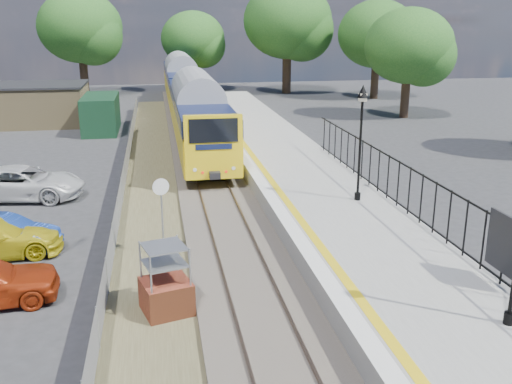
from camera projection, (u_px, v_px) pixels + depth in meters
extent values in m
plane|color=#2D2D30|center=(253.00, 299.00, 16.71)|extent=(120.00, 120.00, 0.00)
cube|color=#473F38|center=(216.00, 196.00, 26.11)|extent=(3.40, 80.00, 0.20)
cube|color=#4C472D|center=(152.00, 216.00, 23.77)|extent=(2.60, 70.00, 0.06)
cube|color=brown|center=(200.00, 195.00, 25.96)|extent=(0.07, 80.00, 0.14)
cube|color=brown|center=(232.00, 193.00, 26.20)|extent=(0.07, 80.00, 0.14)
cube|color=gray|center=(317.00, 197.00, 24.82)|extent=(5.00, 70.00, 0.90)
cube|color=silver|center=(266.00, 190.00, 24.32)|extent=(0.50, 70.00, 0.01)
cube|color=yellow|center=(278.00, 189.00, 24.40)|extent=(0.30, 70.00, 0.01)
cylinder|color=black|center=(509.00, 318.00, 13.55)|extent=(0.24, 0.24, 0.30)
cylinder|color=black|center=(357.00, 196.00, 22.95)|extent=(0.24, 0.24, 0.30)
cylinder|color=black|center=(360.00, 151.00, 22.41)|extent=(0.10, 0.10, 3.70)
cube|color=black|center=(362.00, 102.00, 21.85)|extent=(0.08, 0.08, 0.30)
cube|color=beige|center=(363.00, 97.00, 21.80)|extent=(0.26, 0.26, 0.30)
cone|color=black|center=(363.00, 91.00, 21.73)|extent=(0.44, 0.44, 0.50)
cube|color=black|center=(430.00, 179.00, 19.39)|extent=(0.05, 26.00, 0.05)
cube|color=black|center=(504.00, 243.00, 15.30)|extent=(0.08, 1.40, 1.60)
cube|color=#958054|center=(33.00, 105.00, 44.46)|extent=(8.00, 6.00, 3.00)
cube|color=black|center=(30.00, 85.00, 44.01)|extent=(8.20, 6.20, 0.15)
cube|color=#12341E|center=(101.00, 114.00, 41.66)|extent=(2.40, 6.00, 2.60)
cylinder|color=#332319|center=(84.00, 77.00, 61.64)|extent=(0.88, 0.88, 3.85)
ellipsoid|color=#1D531B|center=(80.00, 27.00, 60.13)|extent=(8.80, 8.80, 7.48)
cylinder|color=#332319|center=(194.00, 77.00, 65.62)|extent=(0.72, 0.72, 3.15)
ellipsoid|color=#1D531B|center=(193.00, 39.00, 64.38)|extent=(7.20, 7.20, 6.12)
cylinder|color=#332319|center=(287.00, 74.00, 63.35)|extent=(0.96, 0.96, 4.20)
ellipsoid|color=#1D531B|center=(287.00, 21.00, 61.70)|extent=(9.60, 9.60, 8.16)
cylinder|color=#332319|center=(375.00, 81.00, 59.12)|extent=(0.80, 0.80, 3.50)
ellipsoid|color=#1D531B|center=(377.00, 34.00, 57.75)|extent=(8.00, 8.00, 6.80)
cylinder|color=#332319|center=(405.00, 99.00, 47.53)|extent=(0.72, 0.72, 3.15)
ellipsoid|color=#1D531B|center=(409.00, 46.00, 46.29)|extent=(7.20, 7.20, 6.12)
cube|color=yellow|center=(197.00, 122.00, 35.86)|extent=(2.80, 20.00, 1.90)
cube|color=#10193E|center=(197.00, 101.00, 35.49)|extent=(2.82, 20.00, 0.90)
cube|color=black|center=(197.00, 101.00, 35.49)|extent=(2.82, 18.00, 0.70)
cube|color=black|center=(198.00, 141.00, 36.21)|extent=(2.00, 18.00, 0.45)
cube|color=yellow|center=(181.00, 86.00, 55.29)|extent=(2.80, 20.00, 1.90)
cube|color=#10193E|center=(181.00, 73.00, 54.91)|extent=(2.82, 20.00, 0.90)
cube|color=black|center=(181.00, 73.00, 54.91)|extent=(2.82, 18.00, 0.70)
cube|color=black|center=(182.00, 99.00, 55.63)|extent=(2.00, 18.00, 0.45)
cube|color=black|center=(213.00, 131.00, 25.85)|extent=(2.24, 0.04, 1.10)
cube|color=brown|center=(166.00, 297.00, 15.79)|extent=(1.56, 1.56, 0.98)
cylinder|color=#999EA3|center=(162.00, 223.00, 19.29)|extent=(0.06, 0.06, 2.55)
cylinder|color=silver|center=(161.00, 187.00, 18.87)|extent=(0.56, 0.19, 0.57)
imported|color=navy|center=(4.00, 234.00, 20.07)|extent=(3.99, 2.19, 1.25)
imported|color=silver|center=(23.00, 183.00, 25.91)|extent=(5.69, 3.28, 1.49)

